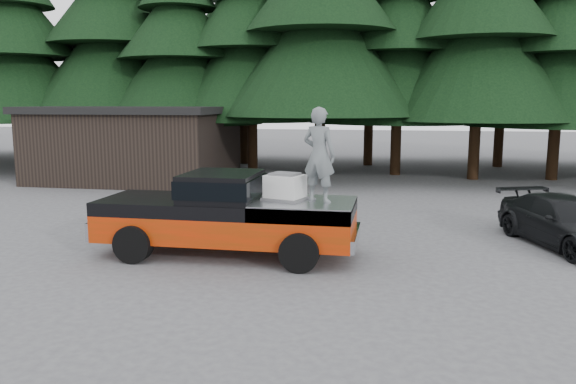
% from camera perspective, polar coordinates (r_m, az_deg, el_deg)
% --- Properties ---
extents(ground, '(120.00, 120.00, 0.00)m').
position_cam_1_polar(ground, '(12.34, -1.00, -7.34)').
color(ground, '#47474A').
rests_on(ground, ground).
extents(pickup_truck, '(6.00, 2.04, 1.33)m').
position_cam_1_polar(pickup_truck, '(12.96, -6.22, -3.55)').
color(pickup_truck, red).
rests_on(pickup_truck, ground).
extents(truck_cab, '(1.66, 1.90, 0.59)m').
position_cam_1_polar(truck_cab, '(12.81, -6.72, 0.66)').
color(truck_cab, black).
rests_on(truck_cab, pickup_truck).
extents(air_compressor, '(0.94, 0.85, 0.54)m').
position_cam_1_polar(air_compressor, '(12.52, -0.30, 0.42)').
color(air_compressor, silver).
rests_on(air_compressor, pickup_truck).
extents(man_on_bed, '(0.88, 0.73, 2.07)m').
position_cam_1_polar(man_on_bed, '(12.20, 3.18, 3.79)').
color(man_on_bed, slate).
rests_on(man_on_bed, pickup_truck).
extents(parked_car, '(3.02, 4.53, 1.22)m').
position_cam_1_polar(parked_car, '(15.24, 26.42, -2.76)').
color(parked_car, black).
rests_on(parked_car, ground).
extents(utility_building, '(8.40, 6.40, 3.30)m').
position_cam_1_polar(utility_building, '(26.26, -15.14, 4.83)').
color(utility_building, black).
rests_on(utility_building, ground).
extents(treeline, '(60.15, 16.05, 17.50)m').
position_cam_1_polar(treeline, '(29.16, 6.99, 17.41)').
color(treeline, black).
rests_on(treeline, ground).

